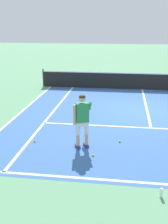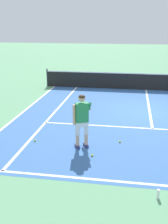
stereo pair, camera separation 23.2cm
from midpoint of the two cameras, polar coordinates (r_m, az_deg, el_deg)
name	(u,v)px [view 1 (the left image)]	position (r m, az deg, el deg)	size (l,w,h in m)	color
ground_plane	(147,112)	(12.85, 12.03, 0.06)	(80.00, 80.00, 0.00)	#609E70
court_inner_surface	(149,117)	(12.09, 12.25, -1.06)	(10.98, 10.69, 0.00)	#3866A8
line_baseline	(164,184)	(7.41, 14.80, -13.77)	(10.98, 0.10, 0.01)	white
line_service	(151,128)	(10.91, 12.66, -3.14)	(8.23, 0.10, 0.01)	white
line_centre_service	(146,104)	(13.94, 11.76, 1.48)	(0.10, 6.40, 0.01)	white
line_singles_left	(52,113)	(12.46, -6.95, -0.21)	(0.10, 10.29, 0.01)	white
line_doubles_left	(22,112)	(12.88, -12.88, 0.06)	(0.10, 10.29, 0.01)	white
tennis_net	(143,81)	(16.94, 11.27, 6.07)	(11.96, 0.08, 1.07)	#333338
tennis_player	(82,118)	(8.73, -1.14, -1.11)	(0.56, 1.23, 1.71)	navy
tennis_ball_near_feet	(35,141)	(9.61, -10.51, -5.72)	(0.07, 0.07, 0.07)	#CCE02D
tennis_ball_by_baseline	(120,141)	(9.49, 6.45, -5.83)	(0.07, 0.07, 0.07)	#CCE02D
tennis_ball_mid_court	(93,155)	(8.50, 1.03, -8.63)	(0.07, 0.07, 0.07)	#CCE02D
water_bottle	(161,193)	(6.86, 14.22, -15.40)	(0.07, 0.07, 0.22)	white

